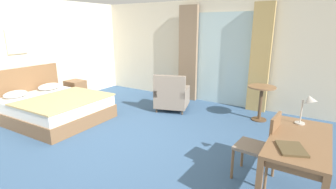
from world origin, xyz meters
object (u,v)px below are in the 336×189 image
object	(u,v)px
writing_desk	(299,145)
framed_picture	(16,42)
desk_lamp	(308,102)
armchair_by_window	(172,96)
nightstand	(76,90)
desk_chair	(262,144)
closed_book	(291,149)
bed	(53,107)
round_cafe_table	(261,96)

from	to	relation	value
writing_desk	framed_picture	size ratio (longest dim) A/B	2.55
desk_lamp	armchair_by_window	xyz separation A→B (m)	(-2.87, 1.47, -0.71)
nightstand	armchair_by_window	world-z (taller)	armchair_by_window
desk_chair	armchair_by_window	distance (m)	3.03
closed_book	armchair_by_window	world-z (taller)	armchair_by_window
desk_chair	nightstand	bearing A→B (deg)	167.06
bed	writing_desk	xyz separation A→B (m)	(4.69, -0.03, 0.38)
closed_book	framed_picture	world-z (taller)	framed_picture
desk_lamp	closed_book	world-z (taller)	desk_lamp
armchair_by_window	round_cafe_table	bearing A→B (deg)	13.24
round_cafe_table	writing_desk	bearing A→B (deg)	-68.30
bed	desk_lamp	xyz separation A→B (m)	(4.70, 0.40, 0.78)
armchair_by_window	round_cafe_table	xyz separation A→B (m)	(1.93, 0.45, 0.19)
desk_lamp	bed	bearing A→B (deg)	-175.15
bed	nightstand	world-z (taller)	bed
nightstand	closed_book	size ratio (longest dim) A/B	1.61
bed	closed_book	xyz separation A→B (m)	(4.64, -0.39, 0.48)
nightstand	round_cafe_table	xyz separation A→B (m)	(4.65, 1.05, 0.28)
bed	nightstand	size ratio (longest dim) A/B	4.01
closed_book	round_cafe_table	world-z (taller)	closed_book
desk_chair	desk_lamp	bearing A→B (deg)	36.31
nightstand	round_cafe_table	bearing A→B (deg)	12.72
bed	closed_book	distance (m)	4.68
desk_lamp	armchair_by_window	distance (m)	3.31
writing_desk	desk_chair	size ratio (longest dim) A/B	1.45
desk_lamp	framed_picture	world-z (taller)	framed_picture
nightstand	desk_chair	distance (m)	5.31
desk_lamp	framed_picture	distance (m)	5.85
nightstand	writing_desk	size ratio (longest dim) A/B	0.39
framed_picture	desk_lamp	bearing A→B (deg)	3.91
writing_desk	desk_lamp	distance (m)	0.59
bed	armchair_by_window	xyz separation A→B (m)	(1.83, 1.87, 0.06)
desk_chair	bed	bearing A→B (deg)	-178.85
desk_chair	closed_book	size ratio (longest dim) A/B	2.88
round_cafe_table	closed_book	bearing A→B (deg)	-71.91
writing_desk	closed_book	size ratio (longest dim) A/B	4.17
desk_chair	armchair_by_window	world-z (taller)	desk_chair
armchair_by_window	round_cafe_table	distance (m)	1.99
nightstand	closed_book	bearing A→B (deg)	-16.75
desk_lamp	round_cafe_table	bearing A→B (deg)	116.14
writing_desk	armchair_by_window	xyz separation A→B (m)	(-2.86, 1.90, -0.31)
armchair_by_window	writing_desk	bearing A→B (deg)	-33.58
desk_chair	framed_picture	size ratio (longest dim) A/B	1.76
round_cafe_table	desk_chair	bearing A→B (deg)	-76.94
round_cafe_table	framed_picture	xyz separation A→B (m)	(-4.87, -2.32, 1.07)
bed	desk_chair	xyz separation A→B (m)	(4.28, 0.09, 0.23)
closed_book	round_cafe_table	bearing A→B (deg)	85.14
desk_chair	closed_book	distance (m)	0.65
writing_desk	desk_lamp	size ratio (longest dim) A/B	3.08
desk_lamp	framed_picture	xyz separation A→B (m)	(-5.81, -0.40, 0.55)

